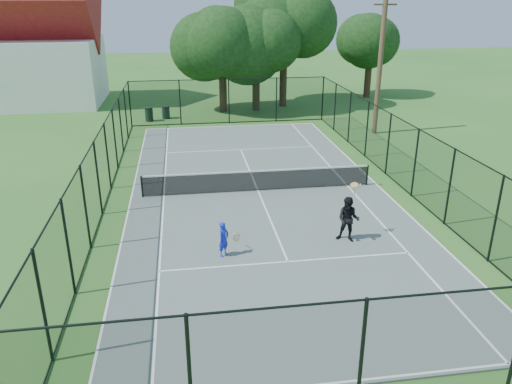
{
  "coord_description": "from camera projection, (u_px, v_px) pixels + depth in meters",
  "views": [
    {
      "loc": [
        -3.12,
        -20.29,
        8.08
      ],
      "look_at": [
        -0.54,
        -3.0,
        1.2
      ],
      "focal_mm": 35.0,
      "sensor_mm": 36.0,
      "label": 1
    }
  ],
  "objects": [
    {
      "name": "player_blue",
      "position": [
        224.0,
        239.0,
        16.35
      ],
      "size": [
        0.84,
        0.52,
        1.2
      ],
      "color": "#1729C4",
      "rests_on": "tennis_court"
    },
    {
      "name": "fence",
      "position": [
        258.0,
        160.0,
        21.51
      ],
      "size": [
        13.1,
        26.1,
        3.0
      ],
      "color": "black",
      "rests_on": "ground"
    },
    {
      "name": "ground",
      "position": [
        258.0,
        192.0,
        22.06
      ],
      "size": [
        120.0,
        120.0,
        0.0
      ],
      "primitive_type": "plane",
      "color": "#296422"
    },
    {
      "name": "tree_near_left",
      "position": [
        222.0,
        42.0,
        35.77
      ],
      "size": [
        6.23,
        6.23,
        8.12
      ],
      "color": "#332114",
      "rests_on": "ground"
    },
    {
      "name": "player_black",
      "position": [
        348.0,
        219.0,
        17.27
      ],
      "size": [
        1.04,
        0.95,
        2.02
      ],
      "color": "black",
      "rests_on": "tennis_court"
    },
    {
      "name": "trash_bin_left",
      "position": [
        149.0,
        114.0,
        34.38
      ],
      "size": [
        0.58,
        0.58,
        0.97
      ],
      "color": "black",
      "rests_on": "ground"
    },
    {
      "name": "tennis_court",
      "position": [
        258.0,
        191.0,
        22.05
      ],
      "size": [
        11.0,
        24.0,
        0.06
      ],
      "primitive_type": "cube",
      "color": "slate",
      "rests_on": "ground"
    },
    {
      "name": "trash_bin_right",
      "position": [
        166.0,
        112.0,
        35.14
      ],
      "size": [
        0.58,
        0.58,
        0.9
      ],
      "color": "black",
      "rests_on": "ground"
    },
    {
      "name": "tree_far_right",
      "position": [
        370.0,
        52.0,
        41.41
      ],
      "size": [
        4.6,
        4.6,
        6.09
      ],
      "color": "#332114",
      "rests_on": "ground"
    },
    {
      "name": "tree_near_mid",
      "position": [
        256.0,
        47.0,
        36.31
      ],
      "size": [
        5.71,
        5.71,
        7.47
      ],
      "color": "#332114",
      "rests_on": "ground"
    },
    {
      "name": "utility_pole",
      "position": [
        380.0,
        64.0,
        30.0
      ],
      "size": [
        1.4,
        0.3,
        8.38
      ],
      "color": "#4C3823",
      "rests_on": "ground"
    },
    {
      "name": "tree_near_right",
      "position": [
        284.0,
        33.0,
        37.37
      ],
      "size": [
        6.31,
        6.31,
        8.71
      ],
      "color": "#332114",
      "rests_on": "ground"
    },
    {
      "name": "tennis_net",
      "position": [
        258.0,
        180.0,
        21.85
      ],
      "size": [
        10.08,
        0.08,
        0.95
      ],
      "color": "black",
      "rests_on": "tennis_court"
    }
  ]
}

